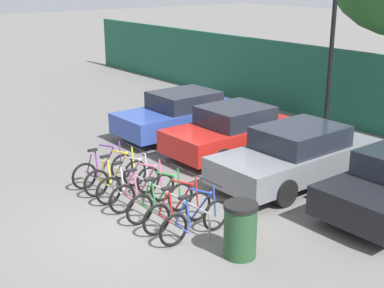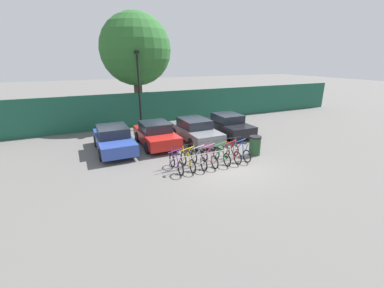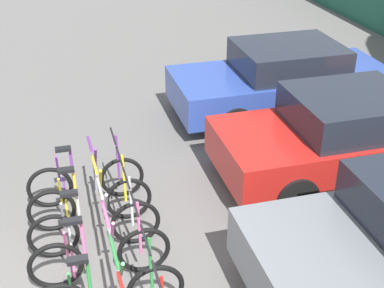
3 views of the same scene
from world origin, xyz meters
name	(u,v)px [view 2 (image 2 of 3)]	position (x,y,z in m)	size (l,w,h in m)	color
ground_plane	(227,166)	(0.00, 0.00, 0.00)	(120.00, 120.00, 0.00)	#605E5B
hoarding_wall	(162,108)	(0.00, 9.50, 1.27)	(36.00, 0.16, 2.54)	#19513D
bike_rack	(209,154)	(-0.63, 0.68, 0.49)	(4.12, 0.04, 0.57)	gray
bicycle_purple	(176,163)	(-2.41, 0.53, 0.38)	(0.68, 1.71, 1.05)	black
bicycle_yellow	(188,161)	(-1.82, 0.53, 0.38)	(0.68, 1.71, 1.05)	black
bicycle_silver	(199,159)	(-1.26, 0.53, 0.38)	(0.68, 1.71, 1.05)	black
bicycle_pink	(209,158)	(-0.68, 0.53, 0.38)	(0.68, 1.71, 1.05)	black
bicycle_green	(221,155)	(0.00, 0.53, 0.38)	(0.68, 1.71, 1.05)	black
bicycle_red	(232,154)	(0.60, 0.53, 0.38)	(0.68, 1.71, 1.05)	black
bicycle_blue	(241,152)	(1.16, 0.53, 0.38)	(0.68, 1.71, 1.05)	black
car_blue	(114,139)	(-4.54, 4.56, 0.69)	(1.91, 4.24, 1.40)	#2D479E
car_red	(156,134)	(-2.12, 4.51, 0.69)	(1.91, 3.93, 1.40)	red
car_grey	(195,130)	(0.37, 4.35, 0.69)	(1.91, 4.52, 1.40)	slate
car_black	(228,124)	(3.03, 4.69, 0.69)	(1.91, 4.07, 1.40)	black
lamp_post	(139,87)	(-1.98, 8.50, 3.08)	(0.24, 0.44, 5.46)	black
trash_bin	(255,145)	(2.21, 0.73, 0.52)	(0.63, 0.63, 1.03)	#234728
tree_behind_hoarding	(136,50)	(-1.38, 11.30, 5.59)	(5.45, 5.45, 8.35)	brown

